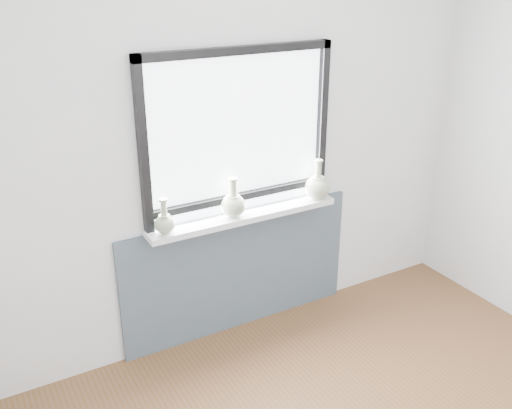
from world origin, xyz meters
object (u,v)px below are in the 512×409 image
windowsill (244,216)px  vase_a (165,222)px  vase_b (233,204)px  vase_c (317,186)px

windowsill → vase_a: (-0.55, -0.02, 0.09)m
vase_b → vase_c: vase_c is taller
vase_a → vase_b: size_ratio=0.85×
windowsill → vase_a: size_ratio=5.97×
windowsill → vase_c: (0.56, -0.03, 0.11)m
vase_c → vase_b: bearing=178.7°
windowsill → vase_b: 0.13m
vase_a → vase_c: 1.11m
windowsill → vase_c: size_ratio=4.73×
windowsill → vase_a: vase_a is taller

